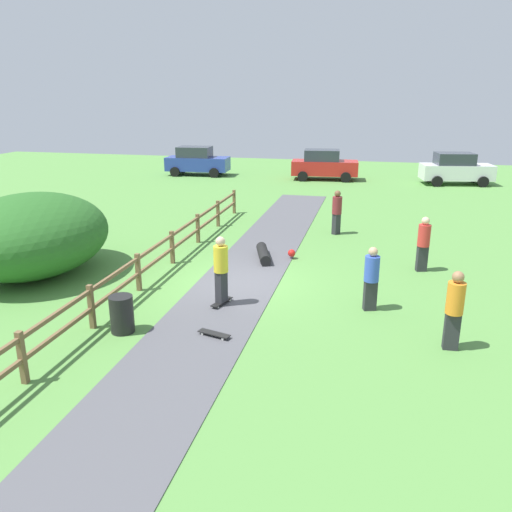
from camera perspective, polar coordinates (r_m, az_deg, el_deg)
name	(u,v)px	position (r m, az deg, el deg)	size (l,w,h in m)	color
ground_plane	(238,282)	(15.70, -1.93, -2.87)	(60.00, 60.00, 0.00)	#568E42
asphalt_path	(238,282)	(15.70, -1.93, -2.84)	(2.40, 28.00, 0.02)	#515156
wooden_fence	(156,255)	(16.32, -10.80, 0.09)	(0.12, 18.12, 1.10)	brown
bush_large	(31,235)	(17.48, -23.26, 2.13)	(4.37, 5.25, 2.51)	#286023
trash_bin	(122,314)	(12.79, -14.39, -6.15)	(0.56, 0.56, 0.90)	black
skater_riding	(221,267)	(13.72, -3.84, -1.21)	(0.47, 0.82, 1.87)	black
skater_fallen	(266,254)	(17.76, 1.05, 0.26)	(1.47, 1.72, 0.36)	black
skateboard_loose	(214,334)	(12.32, -4.58, -8.41)	(0.82, 0.41, 0.08)	black
bystander_maroon	(337,210)	(21.04, 8.79, 4.95)	(0.52, 0.52, 1.76)	#2D2D33
bystander_orange	(455,307)	(12.15, 20.80, -5.18)	(0.40, 0.40, 1.82)	#2D2D33
bystander_blue	(371,276)	(13.75, 12.45, -2.12)	(0.48, 0.48, 1.71)	#2D2D33
bystander_red	(424,241)	(17.20, 17.77, 1.51)	(0.47, 0.47, 1.76)	#2D2D33
parked_car_red	(324,165)	(34.49, 7.40, 9.82)	(4.33, 2.28, 1.92)	red
parked_car_white	(456,169)	(34.63, 20.92, 8.86)	(4.42, 2.52, 1.92)	silver
parked_car_blue	(197,161)	(36.37, -6.44, 10.24)	(4.29, 2.18, 1.92)	#283D99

